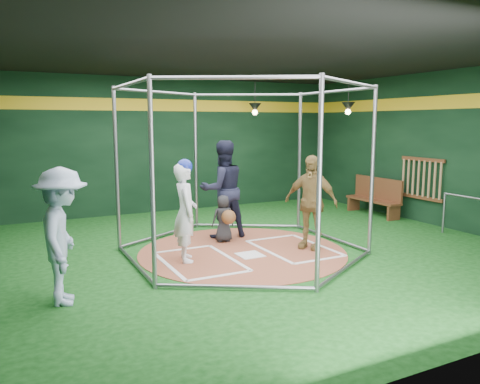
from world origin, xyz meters
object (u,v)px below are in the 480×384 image
batter_figure (185,211)px  dugout_bench (375,196)px  visitor_leopard (311,202)px  umpire (223,189)px

batter_figure → dugout_bench: size_ratio=1.06×
batter_figure → dugout_bench: batter_figure is taller
visitor_leopard → dugout_bench: visitor_leopard is taller
visitor_leopard → dugout_bench: (3.38, 1.94, -0.40)m
umpire → dugout_bench: 4.54m
batter_figure → visitor_leopard: bearing=-6.9°
batter_figure → visitor_leopard: visitor_leopard is taller
umpire → dugout_bench: (4.49, 0.42, -0.52)m
umpire → batter_figure: bearing=45.6°
visitor_leopard → dugout_bench: size_ratio=1.07×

